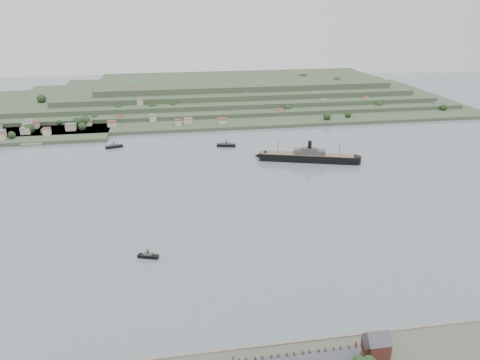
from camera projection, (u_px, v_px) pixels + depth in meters
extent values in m
plane|color=slate|center=(249.00, 211.00, 358.49)|extent=(1400.00, 1400.00, 0.00)
cube|color=gray|center=(306.00, 342.00, 221.37)|extent=(220.00, 2.00, 2.60)
cube|color=#3B3E44|center=(298.00, 360.00, 199.57)|extent=(55.60, 8.15, 8.15)
cube|color=#4B221A|center=(359.00, 351.00, 203.44)|extent=(0.50, 8.40, 3.00)
cube|color=#301F1A|center=(260.00, 360.00, 196.15)|extent=(0.90, 1.40, 3.20)
cube|color=#301F1A|center=(292.00, 356.00, 198.27)|extent=(0.90, 1.40, 3.20)
cube|color=#301F1A|center=(304.00, 355.00, 199.11)|extent=(0.90, 1.40, 3.20)
cube|color=#301F1A|center=(335.00, 351.00, 201.23)|extent=(0.90, 1.40, 3.20)
cube|color=#301F1A|center=(347.00, 350.00, 202.08)|extent=(0.90, 1.40, 3.20)
cube|color=#4B221A|center=(376.00, 348.00, 209.94)|extent=(10.00, 10.00, 9.00)
cube|color=#3B3E44|center=(377.00, 340.00, 208.29)|extent=(10.40, 10.18, 10.18)
cube|color=#3B5136|center=(204.00, 106.00, 687.88)|extent=(760.00, 260.00, 4.00)
cube|color=#3B5136|center=(216.00, 99.00, 712.23)|extent=(680.00, 220.00, 5.00)
cube|color=#3B5136|center=(224.00, 94.00, 726.28)|extent=(600.00, 200.00, 6.00)
cube|color=#3B5136|center=(232.00, 87.00, 739.95)|extent=(520.00, 180.00, 7.00)
cube|color=#3B5136|center=(240.00, 81.00, 753.26)|extent=(440.00, 160.00, 8.00)
cube|color=#3B5136|center=(45.00, 133.00, 556.19)|extent=(150.00, 90.00, 4.00)
cube|color=gray|center=(33.00, 144.00, 517.12)|extent=(22.00, 14.00, 2.80)
cube|color=black|center=(307.00, 158.00, 464.69)|extent=(92.47, 39.42, 7.23)
cone|color=black|center=(260.00, 156.00, 470.49)|extent=(15.52, 15.52, 12.40)
cylinder|color=black|center=(355.00, 160.00, 458.89)|extent=(12.40, 12.40, 7.23)
cube|color=#74614D|center=(307.00, 154.00, 463.25)|extent=(90.19, 37.82, 0.62)
cube|color=#43413F|center=(309.00, 152.00, 462.15)|extent=(32.36, 18.07, 4.13)
cube|color=#43413F|center=(310.00, 149.00, 461.13)|extent=(17.93, 11.81, 2.58)
cylinder|color=black|center=(310.00, 146.00, 459.68)|extent=(3.72, 3.72, 9.30)
cylinder|color=#3E291C|center=(278.00, 146.00, 464.31)|extent=(0.52, 0.52, 16.53)
cylinder|color=#3E291C|center=(339.00, 150.00, 457.21)|extent=(0.52, 0.52, 14.46)
cube|color=black|center=(148.00, 256.00, 294.24)|extent=(13.69, 7.44, 2.12)
cube|color=#43413F|center=(148.00, 254.00, 293.66)|extent=(6.54, 4.52, 1.59)
cylinder|color=black|center=(148.00, 252.00, 293.01)|extent=(0.88, 0.88, 3.09)
cube|color=black|center=(114.00, 147.00, 506.93)|extent=(19.09, 9.92, 2.45)
cube|color=#43413F|center=(114.00, 145.00, 506.26)|extent=(9.07, 6.18, 1.84)
cylinder|color=black|center=(114.00, 143.00, 505.51)|extent=(1.02, 1.02, 3.58)
cube|color=black|center=(226.00, 145.00, 510.87)|extent=(21.21, 10.03, 2.73)
cube|color=#43413F|center=(226.00, 144.00, 510.12)|extent=(9.98, 6.45, 2.05)
cylinder|color=black|center=(226.00, 142.00, 509.28)|extent=(1.14, 1.14, 3.98)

